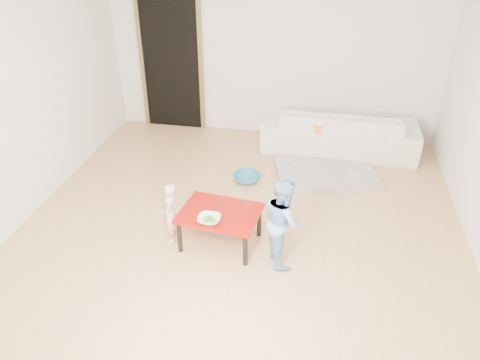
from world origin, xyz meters
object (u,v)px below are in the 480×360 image
(sofa, at_px, (340,130))
(child_blue, at_px, (283,221))
(bowl, at_px, (209,220))
(child_pink, at_px, (170,213))
(red_table, at_px, (220,228))
(basin, at_px, (247,177))

(sofa, bearing_deg, child_blue, 79.79)
(sofa, height_order, bowl, sofa)
(sofa, relative_size, child_blue, 2.36)
(child_pink, bearing_deg, red_table, 82.15)
(bowl, height_order, basin, bowl)
(sofa, distance_m, child_pink, 3.13)
(bowl, relative_size, basin, 0.65)
(red_table, bearing_deg, basin, 88.01)
(sofa, xyz_separation_m, child_blue, (-0.55, -2.67, 0.15))
(basin, bearing_deg, bowl, -94.17)
(sofa, xyz_separation_m, bowl, (-1.30, -2.73, 0.11))
(red_table, xyz_separation_m, basin, (0.05, 1.36, -0.15))
(red_table, xyz_separation_m, child_pink, (-0.54, -0.04, 0.14))
(red_table, distance_m, basin, 1.37)
(child_pink, bearing_deg, child_blue, 73.52)
(child_pink, distance_m, child_blue, 1.23)
(sofa, bearing_deg, bowl, 66.09)
(bowl, relative_size, child_blue, 0.25)
(red_table, relative_size, child_pink, 1.18)
(child_pink, xyz_separation_m, basin, (0.59, 1.40, -0.29))
(red_table, relative_size, bowl, 3.53)
(red_table, distance_m, child_pink, 0.56)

